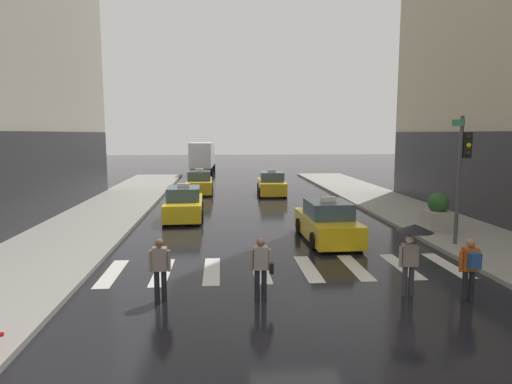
% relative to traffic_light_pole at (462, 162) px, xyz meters
% --- Properties ---
extents(ground_plane, '(160.00, 160.00, 0.00)m').
position_rel_traffic_light_pole_xyz_m(ground_plane, '(-6.93, -5.13, -3.26)').
color(ground_plane, black).
extents(crosswalk_markings, '(11.30, 2.80, 0.01)m').
position_rel_traffic_light_pole_xyz_m(crosswalk_markings, '(-6.93, -2.13, -3.25)').
color(crosswalk_markings, silver).
rests_on(crosswalk_markings, ground).
extents(traffic_light_pole, '(0.44, 0.84, 4.80)m').
position_rel_traffic_light_pole_xyz_m(traffic_light_pole, '(0.00, 0.00, 0.00)').
color(traffic_light_pole, '#47474C').
rests_on(traffic_light_pole, curb_right).
extents(taxi_lead, '(2.02, 4.58, 1.80)m').
position_rel_traffic_light_pole_xyz_m(taxi_lead, '(-4.67, 1.50, -2.53)').
color(taxi_lead, yellow).
rests_on(taxi_lead, ground).
extents(taxi_second, '(2.03, 4.59, 1.80)m').
position_rel_traffic_light_pole_xyz_m(taxi_second, '(-10.82, 6.69, -2.53)').
color(taxi_second, yellow).
rests_on(taxi_second, ground).
extents(taxi_third, '(2.07, 4.60, 1.80)m').
position_rel_traffic_light_pole_xyz_m(taxi_third, '(-5.35, 15.24, -2.53)').
color(taxi_third, gold).
rests_on(taxi_third, ground).
extents(taxi_fourth, '(2.02, 4.58, 1.80)m').
position_rel_traffic_light_pole_xyz_m(taxi_fourth, '(-10.49, 16.32, -2.53)').
color(taxi_fourth, gold).
rests_on(taxi_fourth, ground).
extents(box_truck, '(2.55, 7.63, 3.35)m').
position_rel_traffic_light_pole_xyz_m(box_truck, '(-10.85, 31.46, -1.41)').
color(box_truck, '#2D2D2D').
rests_on(box_truck, ground).
extents(pedestrian_with_umbrella, '(0.96, 0.96, 1.94)m').
position_rel_traffic_light_pole_xyz_m(pedestrian_with_umbrella, '(-3.91, -4.68, -1.74)').
color(pedestrian_with_umbrella, '#333338').
rests_on(pedestrian_with_umbrella, ground).
extents(pedestrian_with_backpack, '(0.55, 0.43, 1.65)m').
position_rel_traffic_light_pole_xyz_m(pedestrian_with_backpack, '(-2.62, -5.24, -2.29)').
color(pedestrian_with_backpack, black).
rests_on(pedestrian_with_backpack, ground).
extents(pedestrian_with_handbag, '(0.60, 0.24, 1.65)m').
position_rel_traffic_light_pole_xyz_m(pedestrian_with_handbag, '(-7.92, -4.67, -2.32)').
color(pedestrian_with_handbag, black).
rests_on(pedestrian_with_handbag, ground).
extents(pedestrian_plain_coat, '(0.55, 0.24, 1.65)m').
position_rel_traffic_light_pole_xyz_m(pedestrian_plain_coat, '(-10.51, -4.57, -2.32)').
color(pedestrian_plain_coat, black).
rests_on(pedestrian_plain_coat, ground).
extents(planter_near_corner, '(1.10, 1.10, 1.60)m').
position_rel_traffic_light_pole_xyz_m(planter_near_corner, '(0.52, 2.63, -2.38)').
color(planter_near_corner, '#A8A399').
rests_on(planter_near_corner, curb_right).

